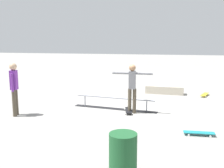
{
  "coord_description": "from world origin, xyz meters",
  "views": [
    {
      "loc": [
        -1.09,
        9.5,
        2.58
      ],
      "look_at": [
        0.59,
        0.7,
        1.0
      ],
      "focal_mm": 43.39,
      "sensor_mm": 36.0,
      "label": 1
    }
  ],
  "objects_px": {
    "skate_ledge": "(164,90)",
    "loose_skateboard_teal": "(199,133)",
    "bystander_purple_shirt": "(14,86)",
    "skater_main": "(132,85)",
    "skateboard_main": "(128,110)",
    "trash_bin": "(123,155)",
    "grind_rail": "(115,104)",
    "loose_skateboard_yellow": "(205,94)"
  },
  "relations": [
    {
      "from": "trash_bin",
      "to": "grind_rail",
      "type": "bearing_deg",
      "value": -77.89
    },
    {
      "from": "trash_bin",
      "to": "loose_skateboard_teal",
      "type": "bearing_deg",
      "value": -124.06
    },
    {
      "from": "skater_main",
      "to": "skate_ledge",
      "type": "bearing_deg",
      "value": -107.26
    },
    {
      "from": "grind_rail",
      "to": "loose_skateboard_teal",
      "type": "xyz_separation_m",
      "value": [
        -2.66,
        2.19,
        -0.12
      ]
    },
    {
      "from": "skater_main",
      "to": "skateboard_main",
      "type": "relative_size",
      "value": 2.03
    },
    {
      "from": "skateboard_main",
      "to": "trash_bin",
      "type": "relative_size",
      "value": 0.99
    },
    {
      "from": "skate_ledge",
      "to": "loose_skateboard_teal",
      "type": "bearing_deg",
      "value": 99.73
    },
    {
      "from": "skateboard_main",
      "to": "loose_skateboard_teal",
      "type": "distance_m",
      "value": 2.81
    },
    {
      "from": "loose_skateboard_yellow",
      "to": "skateboard_main",
      "type": "bearing_deg",
      "value": 158.59
    },
    {
      "from": "grind_rail",
      "to": "loose_skateboard_teal",
      "type": "height_order",
      "value": "grind_rail"
    },
    {
      "from": "grind_rail",
      "to": "trash_bin",
      "type": "distance_m",
      "value": 4.76
    },
    {
      "from": "bystander_purple_shirt",
      "to": "loose_skateboard_yellow",
      "type": "xyz_separation_m",
      "value": [
        -6.56,
        -4.26,
        -0.91
      ]
    },
    {
      "from": "skater_main",
      "to": "loose_skateboard_teal",
      "type": "height_order",
      "value": "skater_main"
    },
    {
      "from": "skate_ledge",
      "to": "trash_bin",
      "type": "xyz_separation_m",
      "value": [
        0.77,
        7.68,
        0.24
      ]
    },
    {
      "from": "skater_main",
      "to": "bystander_purple_shirt",
      "type": "bearing_deg",
      "value": 15.68
    },
    {
      "from": "skate_ledge",
      "to": "loose_skateboard_teal",
      "type": "relative_size",
      "value": 2.11
    },
    {
      "from": "grind_rail",
      "to": "skate_ledge",
      "type": "xyz_separation_m",
      "value": [
        -1.77,
        -3.02,
        -0.01
      ]
    },
    {
      "from": "skater_main",
      "to": "trash_bin",
      "type": "bearing_deg",
      "value": 94.84
    },
    {
      "from": "loose_skateboard_teal",
      "to": "loose_skateboard_yellow",
      "type": "height_order",
      "value": "same"
    },
    {
      "from": "grind_rail",
      "to": "bystander_purple_shirt",
      "type": "bearing_deg",
      "value": 33.7
    },
    {
      "from": "bystander_purple_shirt",
      "to": "loose_skateboard_yellow",
      "type": "bearing_deg",
      "value": -67.85
    },
    {
      "from": "skateboard_main",
      "to": "skater_main",
      "type": "bearing_deg",
      "value": -127.33
    },
    {
      "from": "grind_rail",
      "to": "loose_skateboard_teal",
      "type": "relative_size",
      "value": 3.84
    },
    {
      "from": "skate_ledge",
      "to": "trash_bin",
      "type": "relative_size",
      "value": 2.04
    },
    {
      "from": "grind_rail",
      "to": "loose_skateboard_yellow",
      "type": "relative_size",
      "value": 3.78
    },
    {
      "from": "trash_bin",
      "to": "skate_ledge",
      "type": "bearing_deg",
      "value": -95.72
    },
    {
      "from": "skate_ledge",
      "to": "skateboard_main",
      "type": "relative_size",
      "value": 2.06
    },
    {
      "from": "skateboard_main",
      "to": "bystander_purple_shirt",
      "type": "distance_m",
      "value": 3.87
    },
    {
      "from": "grind_rail",
      "to": "loose_skateboard_yellow",
      "type": "height_order",
      "value": "grind_rail"
    },
    {
      "from": "grind_rail",
      "to": "skateboard_main",
      "type": "xyz_separation_m",
      "value": [
        -0.55,
        0.34,
        -0.12
      ]
    },
    {
      "from": "grind_rail",
      "to": "loose_skateboard_teal",
      "type": "bearing_deg",
      "value": 149.27
    },
    {
      "from": "skater_main",
      "to": "skateboard_main",
      "type": "distance_m",
      "value": 0.91
    },
    {
      "from": "skateboard_main",
      "to": "trash_bin",
      "type": "height_order",
      "value": "trash_bin"
    },
    {
      "from": "bystander_purple_shirt",
      "to": "trash_bin",
      "type": "bearing_deg",
      "value": -139.4
    },
    {
      "from": "loose_skateboard_teal",
      "to": "skate_ledge",
      "type": "bearing_deg",
      "value": 98.33
    },
    {
      "from": "loose_skateboard_teal",
      "to": "loose_skateboard_yellow",
      "type": "relative_size",
      "value": 0.98
    },
    {
      "from": "skater_main",
      "to": "skateboard_main",
      "type": "xyz_separation_m",
      "value": [
        0.13,
        -0.07,
        -0.9
      ]
    },
    {
      "from": "bystander_purple_shirt",
      "to": "loose_skateboard_teal",
      "type": "height_order",
      "value": "bystander_purple_shirt"
    },
    {
      "from": "grind_rail",
      "to": "skater_main",
      "type": "relative_size",
      "value": 1.85
    },
    {
      "from": "bystander_purple_shirt",
      "to": "loose_skateboard_teal",
      "type": "relative_size",
      "value": 2.17
    },
    {
      "from": "skate_ledge",
      "to": "trash_bin",
      "type": "height_order",
      "value": "trash_bin"
    },
    {
      "from": "loose_skateboard_teal",
      "to": "bystander_purple_shirt",
      "type": "bearing_deg",
      "value": 170.94
    }
  ]
}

